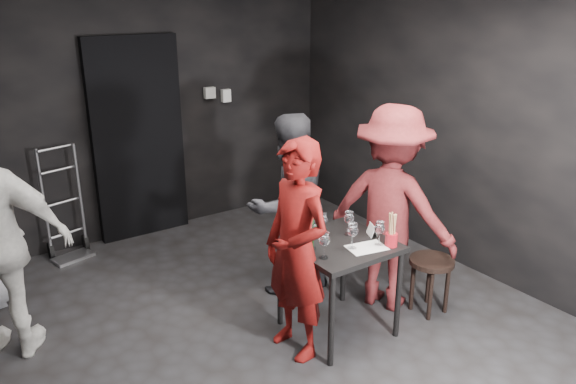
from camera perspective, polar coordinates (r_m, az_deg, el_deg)
floor at (r=4.42m, az=-2.43°, el=-14.66°), size 4.50×5.00×0.02m
wall_back at (r=6.04m, az=-15.43°, el=8.06°), size 4.50×0.04×2.70m
wall_right at (r=5.32m, az=18.50°, el=6.25°), size 0.04×5.00×2.70m
doorway at (r=6.05m, az=-14.98°, el=5.20°), size 0.95×0.10×2.10m
wallbox_upper at (r=6.30m, az=-7.97°, el=9.95°), size 0.12×0.06×0.12m
wallbox_lower at (r=6.39m, az=-6.33°, el=9.72°), size 0.10×0.06×0.14m
hand_truck at (r=5.98m, az=-21.42°, el=-4.23°), size 0.38×0.33×1.13m
tasting_table at (r=4.22m, az=5.24°, el=-6.28°), size 0.72×0.72×0.75m
stool at (r=4.71m, az=14.34°, el=-7.63°), size 0.36×0.36×0.47m
server_red at (r=3.89m, az=0.90°, el=-5.26°), size 0.45×0.65×1.70m
woman_black at (r=4.75m, az=0.02°, el=-0.89°), size 0.81×0.45×1.65m
man_maroon at (r=4.55m, az=10.51°, el=-0.46°), size 1.01×1.35×1.90m
tasting_mat at (r=4.10m, az=7.99°, el=-5.61°), size 0.31×0.23×0.00m
wine_glass_a at (r=3.88m, az=3.71°, el=-5.28°), size 0.09×0.09×0.21m
wine_glass_b at (r=4.01m, az=2.47°, el=-4.41°), size 0.09×0.09×0.21m
wine_glass_c at (r=4.28m, az=3.59°, el=-3.09°), size 0.08×0.08×0.18m
wine_glass_d at (r=4.04m, az=6.57°, el=-4.31°), size 0.09×0.09×0.22m
wine_glass_e at (r=4.12m, az=9.28°, el=-4.05°), size 0.08×0.08×0.20m
wine_glass_f at (r=4.27m, az=6.21°, el=-3.03°), size 0.09×0.09×0.21m
wine_bottle at (r=4.02m, az=2.12°, el=-4.05°), size 0.08×0.08×0.32m
breadstick_cup at (r=4.11m, az=10.51°, el=-3.84°), size 0.09×0.09×0.28m
reserved_card at (r=4.29m, az=8.42°, el=-3.84°), size 0.11×0.13×0.09m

